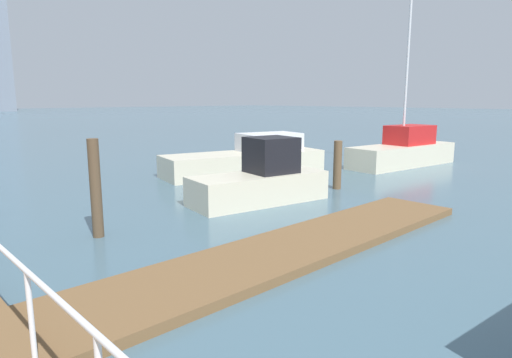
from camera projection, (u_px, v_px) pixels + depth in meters
ground_plane at (41, 201)px, 14.07m from camera, size 300.00×300.00×0.00m
floating_dock at (289, 249)px, 9.30m from camera, size 11.41×2.00×0.18m
boardwalk_railing at (28, 290)px, 4.64m from camera, size 0.06×31.21×1.08m
dock_piling_0 at (96, 189)px, 10.25m from camera, size 0.26×0.26×2.33m
dock_piling_2 at (253, 170)px, 14.37m from camera, size 0.35×0.35×1.89m
dock_piling_3 at (337, 165)px, 15.87m from camera, size 0.30×0.30×1.75m
moored_boat_0 at (262, 180)px, 13.87m from camera, size 4.61×2.33×2.03m
moored_boat_1 at (249, 159)px, 19.22m from camera, size 7.42×3.65×1.72m
moored_boat_3 at (404, 150)px, 21.49m from camera, size 6.47×2.47×8.28m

